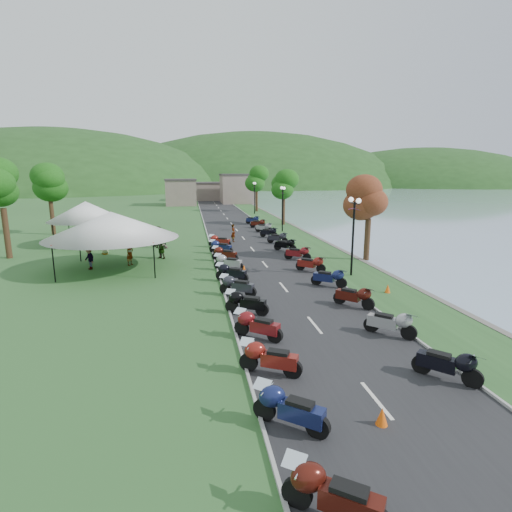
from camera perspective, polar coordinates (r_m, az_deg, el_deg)
name	(u,v)px	position (r m, az deg, el deg)	size (l,w,h in m)	color
ground	(467,512)	(10.32, 27.90, -29.57)	(400.00, 400.00, 0.00)	#35692F
road	(237,230)	(46.72, -2.78, 3.73)	(7.00, 120.00, 0.02)	#272729
hills_backdrop	(200,186)	(206.12, -7.96, 9.92)	(360.00, 120.00, 76.00)	#285621
far_building	(205,191)	(91.10, -7.35, 9.19)	(18.00, 16.00, 5.00)	gray
moto_row_left	(247,303)	(18.98, -1.32, -6.77)	(2.60, 37.39, 1.10)	#331411
moto_row_right	(291,249)	(32.38, 5.07, 1.03)	(2.60, 42.59, 1.10)	#331411
vendor_tent_main	(113,241)	(29.20, -19.78, 2.07)	(5.98, 5.98, 4.00)	white
vendor_tent_side	(87,223)	(40.41, -22.97, 4.37)	(4.60, 4.60, 4.00)	white
tree_park_left	(2,201)	(36.39, -32.49, 6.63)	(3.21, 3.21, 8.91)	#206817
tree_lakeside	(369,213)	(31.38, 15.80, 5.93)	(2.60, 2.60, 7.22)	#206817
pedestrian_a	(131,265)	(30.40, -17.49, -1.26)	(0.65, 0.48, 1.79)	slate
pedestrian_b	(159,248)	(36.77, -13.70, 1.16)	(0.94, 0.51, 1.93)	slate
pedestrian_c	(90,269)	(30.05, -22.61, -1.78)	(1.06, 0.44, 1.65)	slate
traffic_cone_near	(382,417)	(11.90, 17.55, -21.03)	(0.33, 0.33, 0.52)	#F2590C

